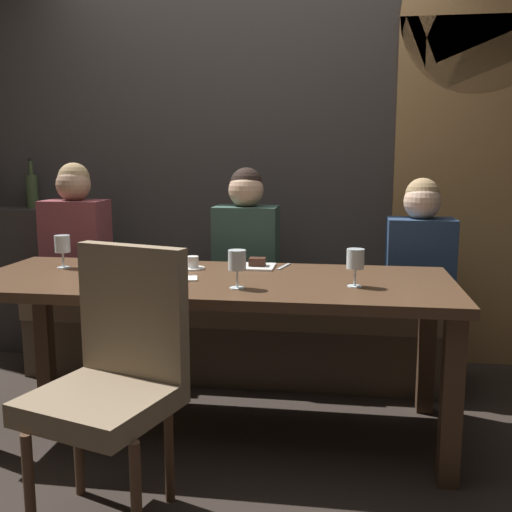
# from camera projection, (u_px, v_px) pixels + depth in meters

# --- Properties ---
(ground) EXTENTS (9.00, 9.00, 0.00)m
(ground) POSITION_uv_depth(u_px,v_px,m) (213.00, 428.00, 2.86)
(ground) COLOR black
(back_wall_tiled) EXTENTS (6.00, 0.12, 3.00)m
(back_wall_tiled) POSITION_uv_depth(u_px,v_px,m) (251.00, 123.00, 3.80)
(back_wall_tiled) COLOR #383330
(back_wall_tiled) RESTS_ON ground
(arched_door) EXTENTS (0.90, 0.05, 2.55)m
(arched_door) POSITION_uv_depth(u_px,v_px,m) (472.00, 144.00, 3.56)
(arched_door) COLOR olive
(arched_door) RESTS_ON ground
(back_counter) EXTENTS (1.10, 0.28, 0.95)m
(back_counter) POSITION_uv_depth(u_px,v_px,m) (21.00, 278.00, 4.01)
(back_counter) COLOR #2F2B29
(back_counter) RESTS_ON ground
(dining_table) EXTENTS (2.20, 0.84, 0.74)m
(dining_table) POSITION_uv_depth(u_px,v_px,m) (211.00, 296.00, 2.75)
(dining_table) COLOR #412B1C
(dining_table) RESTS_ON ground
(banquette_bench) EXTENTS (2.50, 0.44, 0.45)m
(banquette_bench) POSITION_uv_depth(u_px,v_px,m) (238.00, 339.00, 3.50)
(banquette_bench) COLOR #4A3C2E
(banquette_bench) RESTS_ON ground
(chair_near_side) EXTENTS (0.55, 0.55, 0.98)m
(chair_near_side) POSITION_uv_depth(u_px,v_px,m) (115.00, 368.00, 2.08)
(chair_near_side) COLOR #4C3321
(chair_near_side) RESTS_ON ground
(diner_redhead) EXTENTS (0.36, 0.24, 0.80)m
(diner_redhead) POSITION_uv_depth(u_px,v_px,m) (76.00, 235.00, 3.52)
(diner_redhead) COLOR brown
(diner_redhead) RESTS_ON banquette_bench
(diner_bearded) EXTENTS (0.36, 0.24, 0.78)m
(diner_bearded) POSITION_uv_depth(u_px,v_px,m) (246.00, 240.00, 3.40)
(diner_bearded) COLOR #2D473D
(diner_bearded) RESTS_ON banquette_bench
(diner_far_end) EXTENTS (0.36, 0.24, 0.73)m
(diner_far_end) POSITION_uv_depth(u_px,v_px,m) (420.00, 248.00, 3.25)
(diner_far_end) COLOR navy
(diner_far_end) RESTS_ON banquette_bench
(wine_bottle_pale_label) EXTENTS (0.08, 0.08, 0.33)m
(wine_bottle_pale_label) POSITION_uv_depth(u_px,v_px,m) (32.00, 190.00, 3.91)
(wine_bottle_pale_label) COLOR #384728
(wine_bottle_pale_label) RESTS_ON back_counter
(wine_glass_center_front) EXTENTS (0.08, 0.08, 0.16)m
(wine_glass_center_front) POSITION_uv_depth(u_px,v_px,m) (237.00, 261.00, 2.49)
(wine_glass_center_front) COLOR silver
(wine_glass_center_front) RESTS_ON dining_table
(wine_glass_end_right) EXTENTS (0.08, 0.08, 0.16)m
(wine_glass_end_right) POSITION_uv_depth(u_px,v_px,m) (62.00, 245.00, 2.95)
(wine_glass_end_right) COLOR silver
(wine_glass_end_right) RESTS_ON dining_table
(wine_glass_near_left) EXTENTS (0.08, 0.08, 0.16)m
(wine_glass_near_left) POSITION_uv_depth(u_px,v_px,m) (355.00, 261.00, 2.52)
(wine_glass_near_left) COLOR silver
(wine_glass_near_left) RESTS_ON dining_table
(espresso_cup) EXTENTS (0.12, 0.12, 0.06)m
(espresso_cup) POSITION_uv_depth(u_px,v_px,m) (192.00, 264.00, 2.94)
(espresso_cup) COLOR white
(espresso_cup) RESTS_ON dining_table
(dessert_plate) EXTENTS (0.19, 0.19, 0.05)m
(dessert_plate) POSITION_uv_depth(u_px,v_px,m) (256.00, 265.00, 2.97)
(dessert_plate) COLOR white
(dessert_plate) RESTS_ON dining_table
(fork_on_table) EXTENTS (0.06, 0.17, 0.01)m
(fork_on_table) POSITION_uv_depth(u_px,v_px,m) (284.00, 267.00, 2.99)
(fork_on_table) COLOR silver
(fork_on_table) RESTS_ON dining_table
(folded_napkin) EXTENTS (0.13, 0.12, 0.01)m
(folded_napkin) POSITION_uv_depth(u_px,v_px,m) (185.00, 279.00, 2.69)
(folded_napkin) COLOR silver
(folded_napkin) RESTS_ON dining_table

